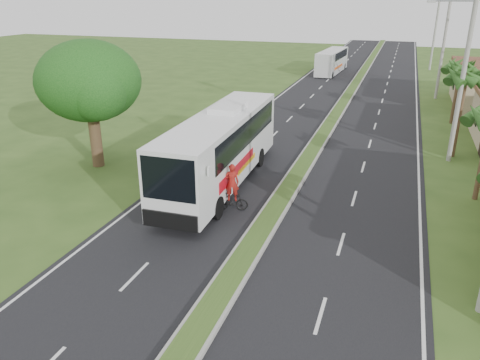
% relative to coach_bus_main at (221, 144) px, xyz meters
% --- Properties ---
extents(ground, '(180.00, 180.00, 0.00)m').
position_rel_coach_bus_main_xyz_m(ground, '(3.73, -9.69, -2.31)').
color(ground, '#314D1C').
rests_on(ground, ground).
extents(road_asphalt, '(14.00, 160.00, 0.02)m').
position_rel_coach_bus_main_xyz_m(road_asphalt, '(3.73, 10.31, -2.30)').
color(road_asphalt, black).
rests_on(road_asphalt, ground).
extents(median_strip, '(1.20, 160.00, 0.18)m').
position_rel_coach_bus_main_xyz_m(median_strip, '(3.73, 10.31, -2.21)').
color(median_strip, gray).
rests_on(median_strip, ground).
extents(lane_edge_left, '(0.12, 160.00, 0.01)m').
position_rel_coach_bus_main_xyz_m(lane_edge_left, '(-2.97, 10.31, -2.31)').
color(lane_edge_left, silver).
rests_on(lane_edge_left, ground).
extents(lane_edge_right, '(0.12, 160.00, 0.01)m').
position_rel_coach_bus_main_xyz_m(lane_edge_right, '(10.43, 10.31, -2.31)').
color(lane_edge_right, silver).
rests_on(lane_edge_right, ground).
extents(palm_verge_c, '(2.40, 2.40, 5.85)m').
position_rel_coach_bus_main_xyz_m(palm_verge_c, '(12.53, 9.31, 2.81)').
color(palm_verge_c, '#473321').
rests_on(palm_verge_c, ground).
extents(palm_verge_d, '(2.40, 2.40, 5.25)m').
position_rel_coach_bus_main_xyz_m(palm_verge_d, '(13.03, 18.31, 2.24)').
color(palm_verge_d, '#473321').
rests_on(palm_verge_d, ground).
extents(shade_tree, '(6.30, 6.00, 7.54)m').
position_rel_coach_bus_main_xyz_m(shade_tree, '(-8.39, 0.32, 2.72)').
color(shade_tree, '#473321').
rests_on(shade_tree, ground).
extents(utility_pole_b, '(3.20, 0.28, 12.00)m').
position_rel_coach_bus_main_xyz_m(utility_pole_b, '(12.20, 8.31, 3.95)').
color(utility_pole_b, gray).
rests_on(utility_pole_b, ground).
extents(utility_pole_c, '(1.60, 0.28, 11.00)m').
position_rel_coach_bus_main_xyz_m(utility_pole_c, '(12.23, 28.31, 3.36)').
color(utility_pole_c, gray).
rests_on(utility_pole_c, ground).
extents(utility_pole_d, '(1.60, 0.28, 10.50)m').
position_rel_coach_bus_main_xyz_m(utility_pole_d, '(12.23, 48.31, 3.11)').
color(utility_pole_d, gray).
rests_on(utility_pole_d, ground).
extents(coach_bus_main, '(3.08, 13.08, 4.20)m').
position_rel_coach_bus_main_xyz_m(coach_bus_main, '(0.00, 0.00, 0.00)').
color(coach_bus_main, white).
rests_on(coach_bus_main, ground).
extents(coach_bus_far, '(2.85, 10.27, 2.96)m').
position_rel_coach_bus_main_xyz_m(coach_bus_far, '(-0.26, 41.22, -0.63)').
color(coach_bus_far, silver).
rests_on(coach_bus_far, ground).
extents(motorcyclist, '(1.63, 0.88, 2.43)m').
position_rel_coach_bus_main_xyz_m(motorcyclist, '(1.73, -3.09, -1.36)').
color(motorcyclist, black).
rests_on(motorcyclist, ground).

